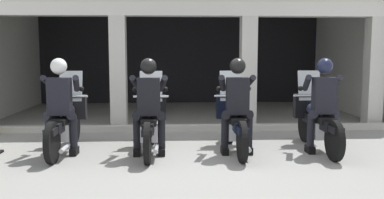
{
  "coord_description": "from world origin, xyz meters",
  "views": [
    {
      "loc": [
        -0.35,
        -6.68,
        1.66
      ],
      "look_at": [
        0.0,
        0.42,
        0.86
      ],
      "focal_mm": 38.62,
      "sensor_mm": 36.0,
      "label": 1
    }
  ],
  "objects_px": {
    "police_officer_center_left": "(149,98)",
    "motorcycle_far_right": "(317,121)",
    "police_officer_center_right": "(237,98)",
    "motorcycle_center_right": "(234,121)",
    "motorcycle_far_left": "(66,122)",
    "police_officer_far_left": "(60,98)",
    "police_officer_far_right": "(323,97)",
    "motorcycle_center_left": "(150,122)"
  },
  "relations": [
    {
      "from": "motorcycle_far_left",
      "to": "motorcycle_center_left",
      "type": "height_order",
      "value": "same"
    },
    {
      "from": "motorcycle_far_right",
      "to": "police_officer_far_right",
      "type": "distance_m",
      "value": 0.52
    },
    {
      "from": "motorcycle_center_left",
      "to": "motorcycle_far_right",
      "type": "relative_size",
      "value": 1.0
    },
    {
      "from": "motorcycle_far_left",
      "to": "police_officer_far_left",
      "type": "distance_m",
      "value": 0.52
    },
    {
      "from": "motorcycle_far_left",
      "to": "police_officer_far_right",
      "type": "distance_m",
      "value": 4.35
    },
    {
      "from": "motorcycle_center_right",
      "to": "police_officer_far_left",
      "type": "bearing_deg",
      "value": -178.0
    },
    {
      "from": "motorcycle_far_left",
      "to": "motorcycle_far_right",
      "type": "relative_size",
      "value": 1.0
    },
    {
      "from": "police_officer_center_right",
      "to": "police_officer_far_right",
      "type": "xyz_separation_m",
      "value": [
        1.44,
        0.01,
        0.0
      ]
    },
    {
      "from": "motorcycle_far_left",
      "to": "police_officer_center_left",
      "type": "relative_size",
      "value": 1.29
    },
    {
      "from": "police_officer_far_left",
      "to": "police_officer_center_right",
      "type": "xyz_separation_m",
      "value": [
        2.88,
        -0.07,
        0.0
      ]
    },
    {
      "from": "motorcycle_center_right",
      "to": "motorcycle_center_left",
      "type": "bearing_deg",
      "value": 178.95
    },
    {
      "from": "police_officer_far_left",
      "to": "police_officer_center_left",
      "type": "height_order",
      "value": "same"
    },
    {
      "from": "police_officer_far_right",
      "to": "police_officer_center_left",
      "type": "bearing_deg",
      "value": -179.96
    },
    {
      "from": "police_officer_center_right",
      "to": "motorcycle_center_left",
      "type": "bearing_deg",
      "value": 167.74
    },
    {
      "from": "police_officer_far_right",
      "to": "motorcycle_far_left",
      "type": "bearing_deg",
      "value": 174.72
    },
    {
      "from": "police_officer_center_left",
      "to": "motorcycle_far_right",
      "type": "distance_m",
      "value": 2.93
    },
    {
      "from": "motorcycle_far_left",
      "to": "motorcycle_center_right",
      "type": "height_order",
      "value": "same"
    },
    {
      "from": "motorcycle_far_left",
      "to": "motorcycle_far_right",
      "type": "xyz_separation_m",
      "value": [
        4.31,
        -0.06,
        0.0
      ]
    },
    {
      "from": "motorcycle_center_right",
      "to": "police_officer_center_right",
      "type": "bearing_deg",
      "value": -92.55
    },
    {
      "from": "police_officer_far_left",
      "to": "motorcycle_center_left",
      "type": "height_order",
      "value": "police_officer_far_left"
    },
    {
      "from": "motorcycle_center_right",
      "to": "police_officer_far_right",
      "type": "xyz_separation_m",
      "value": [
        1.44,
        -0.28,
        0.44
      ]
    },
    {
      "from": "police_officer_center_left",
      "to": "motorcycle_far_right",
      "type": "xyz_separation_m",
      "value": [
        2.88,
        0.32,
        -0.44
      ]
    },
    {
      "from": "police_officer_center_left",
      "to": "police_officer_far_right",
      "type": "relative_size",
      "value": 1.0
    },
    {
      "from": "police_officer_center_right",
      "to": "motorcycle_center_right",
      "type": "bearing_deg",
      "value": 87.45
    },
    {
      "from": "police_officer_center_left",
      "to": "motorcycle_far_left",
      "type": "bearing_deg",
      "value": 160.45
    },
    {
      "from": "police_officer_far_left",
      "to": "motorcycle_center_right",
      "type": "distance_m",
      "value": 2.92
    },
    {
      "from": "motorcycle_far_left",
      "to": "motorcycle_far_right",
      "type": "height_order",
      "value": "same"
    },
    {
      "from": "motorcycle_far_right",
      "to": "motorcycle_center_right",
      "type": "bearing_deg",
      "value": 179.56
    },
    {
      "from": "motorcycle_far_right",
      "to": "police_officer_far_right",
      "type": "height_order",
      "value": "police_officer_far_right"
    },
    {
      "from": "police_officer_center_right",
      "to": "police_officer_far_right",
      "type": "relative_size",
      "value": 1.0
    },
    {
      "from": "motorcycle_center_right",
      "to": "motorcycle_far_left",
      "type": "bearing_deg",
      "value": 176.36
    },
    {
      "from": "police_officer_far_left",
      "to": "motorcycle_center_right",
      "type": "xyz_separation_m",
      "value": [
        2.88,
        0.22,
        -0.44
      ]
    },
    {
      "from": "motorcycle_far_left",
      "to": "motorcycle_center_left",
      "type": "bearing_deg",
      "value": -3.89
    },
    {
      "from": "motorcycle_center_left",
      "to": "motorcycle_center_right",
      "type": "relative_size",
      "value": 1.0
    },
    {
      "from": "police_officer_center_right",
      "to": "motorcycle_far_right",
      "type": "xyz_separation_m",
      "value": [
        1.44,
        0.29,
        -0.44
      ]
    },
    {
      "from": "motorcycle_center_left",
      "to": "police_officer_far_right",
      "type": "relative_size",
      "value": 1.29
    },
    {
      "from": "police_officer_far_left",
      "to": "police_officer_center_left",
      "type": "xyz_separation_m",
      "value": [
        1.44,
        -0.1,
        0.0
      ]
    },
    {
      "from": "police_officer_center_left",
      "to": "motorcycle_center_right",
      "type": "relative_size",
      "value": 0.78
    },
    {
      "from": "police_officer_center_right",
      "to": "police_officer_far_right",
      "type": "distance_m",
      "value": 1.44
    },
    {
      "from": "police_officer_center_left",
      "to": "motorcycle_far_right",
      "type": "relative_size",
      "value": 0.78
    },
    {
      "from": "motorcycle_far_right",
      "to": "police_officer_center_left",
      "type": "bearing_deg",
      "value": -174.34
    },
    {
      "from": "motorcycle_center_left",
      "to": "police_officer_far_right",
      "type": "distance_m",
      "value": 2.92
    }
  ]
}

